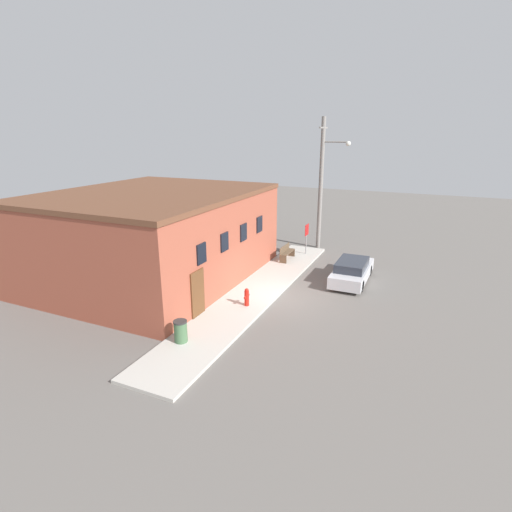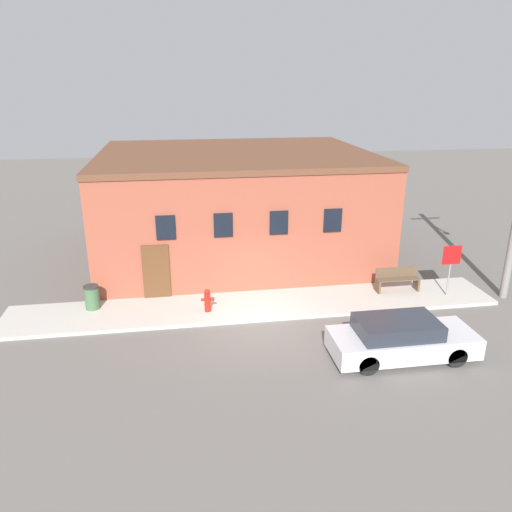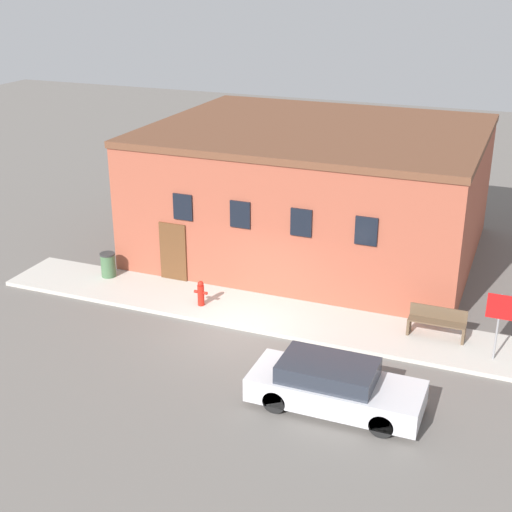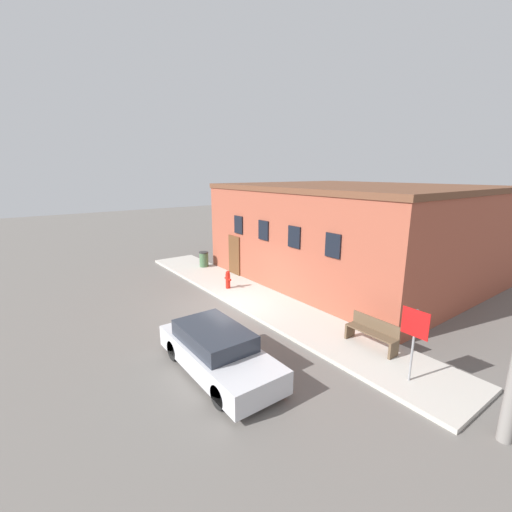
{
  "view_description": "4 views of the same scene",
  "coord_description": "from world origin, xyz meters",
  "px_view_note": "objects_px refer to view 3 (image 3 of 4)",
  "views": [
    {
      "loc": [
        -17.21,
        -6.47,
        7.89
      ],
      "look_at": [
        0.0,
        1.23,
        2.0
      ],
      "focal_mm": 28.0,
      "sensor_mm": 36.0,
      "label": 1
    },
    {
      "loc": [
        -2.6,
        -15.19,
        7.94
      ],
      "look_at": [
        0.0,
        1.23,
        2.0
      ],
      "focal_mm": 35.0,
      "sensor_mm": 36.0,
      "label": 2
    },
    {
      "loc": [
        7.61,
        -17.72,
        10.33
      ],
      "look_at": [
        0.0,
        1.23,
        2.0
      ],
      "focal_mm": 50.0,
      "sensor_mm": 36.0,
      "label": 3
    },
    {
      "loc": [
        11.33,
        -7.1,
        5.47
      ],
      "look_at": [
        0.0,
        1.23,
        2.0
      ],
      "focal_mm": 24.0,
      "sensor_mm": 36.0,
      "label": 4
    }
  ],
  "objects_px": {
    "fire_hydrant": "(201,293)",
    "parked_car": "(334,386)",
    "stop_sign": "(499,314)",
    "trash_bin": "(108,265)",
    "bench": "(437,322)"
  },
  "relations": [
    {
      "from": "stop_sign",
      "to": "bench",
      "type": "height_order",
      "value": "stop_sign"
    },
    {
      "from": "fire_hydrant",
      "to": "bench",
      "type": "height_order",
      "value": "bench"
    },
    {
      "from": "bench",
      "to": "parked_car",
      "type": "height_order",
      "value": "parked_car"
    },
    {
      "from": "fire_hydrant",
      "to": "parked_car",
      "type": "height_order",
      "value": "parked_car"
    },
    {
      "from": "fire_hydrant",
      "to": "parked_car",
      "type": "bearing_deg",
      "value": -34.31
    },
    {
      "from": "stop_sign",
      "to": "parked_car",
      "type": "bearing_deg",
      "value": -133.77
    },
    {
      "from": "stop_sign",
      "to": "bench",
      "type": "relative_size",
      "value": 1.19
    },
    {
      "from": "stop_sign",
      "to": "bench",
      "type": "distance_m",
      "value": 2.08
    },
    {
      "from": "trash_bin",
      "to": "fire_hydrant",
      "type": "bearing_deg",
      "value": -12.33
    },
    {
      "from": "stop_sign",
      "to": "trash_bin",
      "type": "bearing_deg",
      "value": 175.93
    },
    {
      "from": "fire_hydrant",
      "to": "bench",
      "type": "relative_size",
      "value": 0.51
    },
    {
      "from": "fire_hydrant",
      "to": "stop_sign",
      "type": "height_order",
      "value": "stop_sign"
    },
    {
      "from": "bench",
      "to": "parked_car",
      "type": "distance_m",
      "value": 4.85
    },
    {
      "from": "bench",
      "to": "trash_bin",
      "type": "xyz_separation_m",
      "value": [
        -11.45,
        0.18,
        -0.02
      ]
    },
    {
      "from": "fire_hydrant",
      "to": "stop_sign",
      "type": "relative_size",
      "value": 0.43
    }
  ]
}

